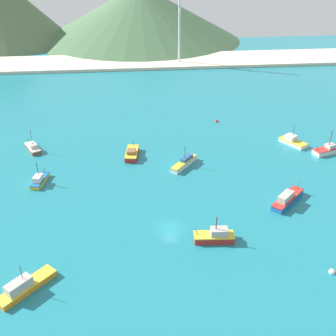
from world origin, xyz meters
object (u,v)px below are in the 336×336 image
fishing_boat_1 (327,150)px  fishing_boat_9 (39,180)px  fishing_boat_8 (215,236)px  buoy_0 (217,121)px  fishing_boat_4 (33,148)px  buoy_1 (332,272)px  fishing_boat_5 (287,199)px  radio_tower (179,21)px  fishing_boat_7 (132,153)px  fishing_boat_0 (293,141)px  fishing_boat_2 (184,163)px  fishing_boat_3 (24,286)px

fishing_boat_1 → fishing_boat_9: (-72.27, -7.93, -0.06)m
fishing_boat_8 → buoy_0: fishing_boat_8 is taller
fishing_boat_4 → buoy_1: size_ratio=6.65×
fishing_boat_1 → buoy_0: 34.04m
fishing_boat_5 → radio_tower: (-9.18, 111.67, 17.40)m
fishing_boat_7 → buoy_1: (32.44, -46.23, -0.64)m
fishing_boat_4 → fishing_boat_8: 58.11m
fishing_boat_4 → buoy_1: (58.39, -52.20, -0.57)m
fishing_boat_4 → fishing_boat_9: 17.78m
fishing_boat_7 → fishing_boat_9: (-21.46, -11.23, -0.02)m
fishing_boat_0 → fishing_boat_4: fishing_boat_4 is taller
buoy_0 → fishing_boat_0: bearing=-45.0°
fishing_boat_8 → fishing_boat_2: bearing=93.4°
fishing_boat_9 → buoy_0: size_ratio=7.09×
fishing_boat_7 → fishing_boat_9: bearing=-152.4°
fishing_boat_0 → buoy_1: 50.39m
fishing_boat_0 → fishing_boat_1: fishing_boat_1 is taller
fishing_boat_2 → fishing_boat_3: 49.61m
fishing_boat_0 → fishing_boat_8: bearing=-127.1°
fishing_boat_1 → fishing_boat_8: size_ratio=1.07×
radio_tower → fishing_boat_2: bearing=-96.3°
fishing_boat_0 → fishing_boat_7: fishing_boat_0 is taller
fishing_boat_7 → fishing_boat_1: bearing=-3.7°
fishing_boat_5 → fishing_boat_7: 40.72m
buoy_1 → buoy_0: bearing=95.3°
fishing_boat_4 → buoy_1: bearing=-41.8°
fishing_boat_1 → buoy_1: 46.70m
fishing_boat_2 → fishing_boat_5: 26.82m
radio_tower → fishing_boat_5: bearing=-85.3°
fishing_boat_4 → radio_tower: radio_tower is taller
fishing_boat_1 → fishing_boat_2: 38.21m
fishing_boat_1 → buoy_1: (-18.37, -42.93, -0.68)m
radio_tower → fishing_boat_0: bearing=-76.1°
fishing_boat_8 → buoy_1: fishing_boat_8 is taller
fishing_boat_0 → radio_tower: bearing=103.9°
fishing_boat_3 → fishing_boat_2: bearing=51.3°
fishing_boat_8 → buoy_1: bearing=-30.2°
fishing_boat_5 → buoy_1: size_ratio=8.42×
fishing_boat_1 → fishing_boat_4: bearing=173.1°
fishing_boat_8 → buoy_1: (17.96, -10.47, -0.83)m
fishing_boat_8 → fishing_boat_7: bearing=112.1°
fishing_boat_7 → fishing_boat_0: bearing=3.8°
buoy_0 → fishing_boat_7: bearing=-142.3°
fishing_boat_1 → fishing_boat_4: 77.32m
fishing_boat_1 → buoy_1: fishing_boat_1 is taller
fishing_boat_7 → fishing_boat_8: fishing_boat_8 is taller
fishing_boat_0 → fishing_boat_5: (-11.58, -27.84, 0.17)m
fishing_boat_0 → buoy_1: bearing=-103.0°
fishing_boat_1 → fishing_boat_5: 28.59m
fishing_boat_0 → fishing_boat_5: fishing_boat_0 is taller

